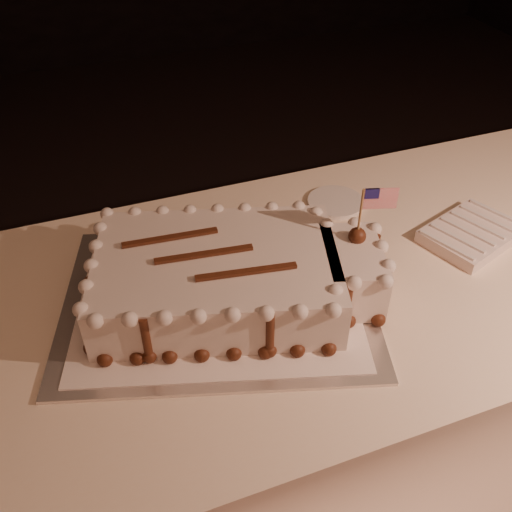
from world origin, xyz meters
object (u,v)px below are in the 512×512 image
object	(u,v)px
sheet_cake	(234,276)
napkin_stack	(471,234)
banquet_table	(341,377)
cake_board	(218,300)
side_plate	(336,202)

from	to	relation	value
sheet_cake	napkin_stack	distance (m)	0.57
banquet_table	napkin_stack	bearing A→B (deg)	-1.14
banquet_table	sheet_cake	distance (m)	0.52
cake_board	sheet_cake	bearing A→B (deg)	0.41
cake_board	side_plate	world-z (taller)	side_plate
napkin_stack	side_plate	world-z (taller)	napkin_stack
cake_board	banquet_table	bearing A→B (deg)	16.67
cake_board	sheet_cake	world-z (taller)	sheet_cake
sheet_cake	napkin_stack	xyz separation A→B (m)	(0.56, 0.00, -0.05)
banquet_table	sheet_cake	bearing A→B (deg)	-178.40
side_plate	sheet_cake	bearing A→B (deg)	-145.45
napkin_stack	side_plate	distance (m)	0.32
banquet_table	side_plate	xyz separation A→B (m)	(0.06, 0.23, 0.38)
napkin_stack	side_plate	bearing A→B (deg)	133.54
banquet_table	sheet_cake	xyz separation A→B (m)	(-0.28, -0.01, 0.44)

